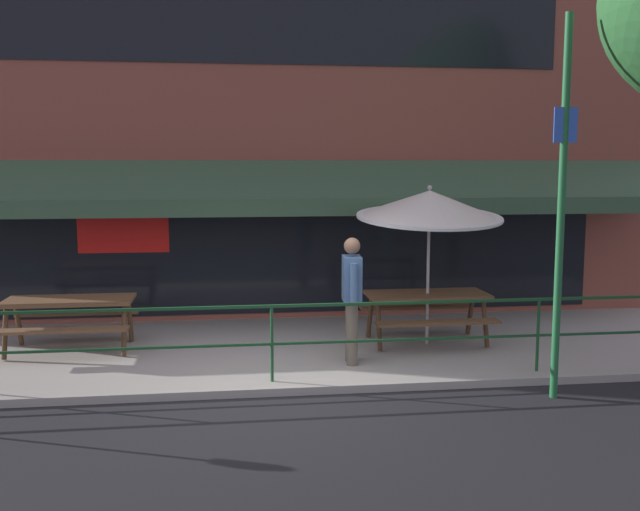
# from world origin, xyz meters

# --- Properties ---
(ground_plane) EXTENTS (120.00, 120.00, 0.00)m
(ground_plane) POSITION_xyz_m (0.00, 0.00, 0.00)
(ground_plane) COLOR black
(patio_deck) EXTENTS (15.00, 4.00, 0.10)m
(patio_deck) POSITION_xyz_m (0.00, 2.00, 0.05)
(patio_deck) COLOR #9E998E
(patio_deck) RESTS_ON ground
(restaurant_building) EXTENTS (15.00, 1.60, 7.35)m
(restaurant_building) POSITION_xyz_m (-0.00, 4.22, 3.65)
(restaurant_building) COLOR brown
(restaurant_building) RESTS_ON ground
(patio_railing) EXTENTS (13.84, 0.04, 0.97)m
(patio_railing) POSITION_xyz_m (0.00, 0.30, 0.80)
(patio_railing) COLOR #194723
(patio_railing) RESTS_ON patio_deck
(picnic_table_left) EXTENTS (1.80, 1.42, 0.76)m
(picnic_table_left) POSITION_xyz_m (-2.79, 2.14, 0.71)
(picnic_table_left) COLOR brown
(picnic_table_left) RESTS_ON patio_deck
(picnic_table_centre) EXTENTS (1.80, 1.42, 0.76)m
(picnic_table_centre) POSITION_xyz_m (2.43, 1.93, 0.71)
(picnic_table_centre) COLOR brown
(picnic_table_centre) RESTS_ON patio_deck
(patio_umbrella_centre) EXTENTS (2.14, 2.14, 2.40)m
(patio_umbrella_centre) POSITION_xyz_m (2.43, 1.89, 2.18)
(patio_umbrella_centre) COLOR #B7B2A8
(patio_umbrella_centre) RESTS_ON patio_deck
(pedestrian_walking) EXTENTS (0.27, 0.62, 1.71)m
(pedestrian_walking) POSITION_xyz_m (1.12, 0.99, 1.06)
(pedestrian_walking) COLOR #665B4C
(pedestrian_walking) RESTS_ON patio_deck
(street_sign_pole) EXTENTS (0.28, 0.09, 4.47)m
(street_sign_pole) POSITION_xyz_m (3.33, -0.45, 2.29)
(street_sign_pole) COLOR #1E6033
(street_sign_pole) RESTS_ON ground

